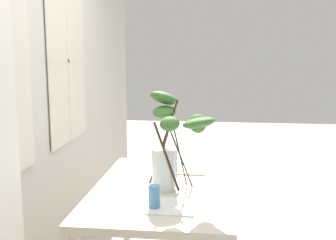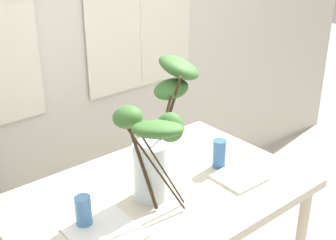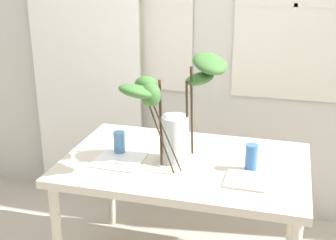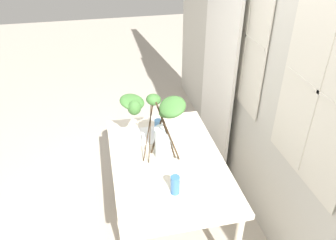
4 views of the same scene
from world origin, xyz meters
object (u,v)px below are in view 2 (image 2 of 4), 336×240
at_px(dining_table, 159,204).
at_px(drinking_glass_blue_right, 219,154).
at_px(vase_with_branches, 157,138).
at_px(plate_square_left, 104,232).
at_px(plate_square_right, 238,177).
at_px(drinking_glass_blue_left, 83,211).

bearing_deg(dining_table, drinking_glass_blue_right, -3.78).
bearing_deg(drinking_glass_blue_right, vase_with_branches, -175.34).
bearing_deg(plate_square_left, vase_with_branches, 7.47).
xyz_separation_m(plate_square_left, plate_square_right, (0.73, -0.07, 0.00)).
relative_size(vase_with_branches, drinking_glass_blue_left, 4.83).
bearing_deg(drinking_glass_blue_right, plate_square_right, -93.90).
xyz_separation_m(dining_table, drinking_glass_blue_left, (-0.40, 0.00, 0.14)).
bearing_deg(plate_square_right, dining_table, 155.53).
bearing_deg(vase_with_branches, dining_table, 48.16).
bearing_deg(drinking_glass_blue_right, drinking_glass_blue_left, 177.95).
height_order(vase_with_branches, drinking_glass_blue_right, vase_with_branches).
distance_m(dining_table, vase_with_branches, 0.40).
distance_m(plate_square_left, plate_square_right, 0.73).
distance_m(dining_table, drinking_glass_blue_right, 0.40).
distance_m(vase_with_branches, plate_square_left, 0.44).
xyz_separation_m(drinking_glass_blue_left, plate_square_left, (0.03, -0.10, -0.06)).
distance_m(vase_with_branches, drinking_glass_blue_left, 0.43).
xyz_separation_m(vase_with_branches, drinking_glass_blue_right, (0.43, 0.03, -0.24)).
bearing_deg(dining_table, vase_with_branches, -131.84).
relative_size(dining_table, plate_square_left, 5.15).
distance_m(dining_table, plate_square_left, 0.39).
xyz_separation_m(vase_with_branches, plate_square_right, (0.42, -0.11, -0.31)).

